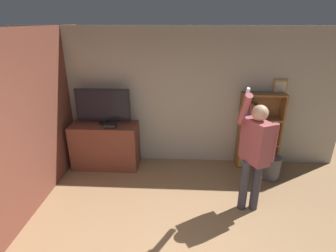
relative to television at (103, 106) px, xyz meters
name	(u,v)px	position (x,y,z in m)	size (l,w,h in m)	color
wall_back	(179,98)	(1.46, 0.29, 0.09)	(6.39, 0.09, 2.70)	#B2AD9E
wall_side_brick	(25,126)	(-0.77, -1.29, 0.09)	(0.06, 4.70, 2.70)	brown
tv_ledge	(106,145)	(0.00, -0.07, -0.81)	(1.29, 0.56, 0.90)	brown
television	(103,106)	(0.00, 0.00, 0.00)	(1.05, 0.22, 0.69)	black
game_console	(110,126)	(0.17, -0.20, -0.32)	(0.21, 0.16, 0.07)	black
bookshelf	(255,130)	(2.97, 0.11, -0.49)	(0.80, 0.28, 1.52)	brown
person	(255,150)	(2.58, -1.27, -0.22)	(0.58, 0.57, 2.00)	#383842
waste_bin	(271,167)	(3.19, -0.36, -1.04)	(0.34, 0.34, 0.45)	#4C4C51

